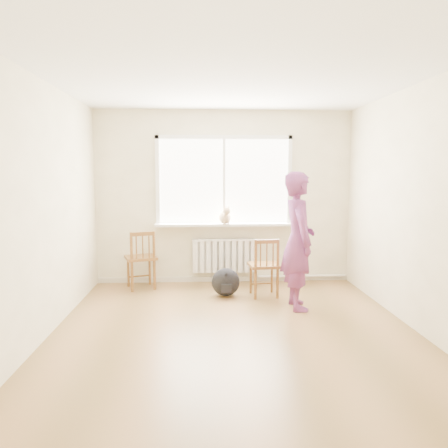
{
  "coord_description": "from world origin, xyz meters",
  "views": [
    {
      "loc": [
        -0.36,
        -4.61,
        1.73
      ],
      "look_at": [
        -0.05,
        1.2,
        1.05
      ],
      "focal_mm": 35.0,
      "sensor_mm": 36.0,
      "label": 1
    }
  ],
  "objects": [
    {
      "name": "back_wall",
      "position": [
        0.0,
        2.25,
        1.35
      ],
      "size": [
        4.0,
        0.01,
        2.7
      ],
      "primitive_type": "cube",
      "color": "#F1E7C1",
      "rests_on": "ground"
    },
    {
      "name": "chair_left",
      "position": [
        -1.25,
        1.85,
        0.44
      ],
      "size": [
        0.54,
        0.53,
        0.88
      ],
      "rotation": [
        0.0,
        0.0,
        3.47
      ],
      "color": "brown",
      "rests_on": "floor"
    },
    {
      "name": "radiator",
      "position": [
        0.0,
        2.16,
        0.44
      ],
      "size": [
        1.0,
        0.12,
        0.55
      ],
      "color": "white",
      "rests_on": "back_wall"
    },
    {
      "name": "window",
      "position": [
        0.0,
        2.22,
        1.66
      ],
      "size": [
        2.12,
        0.05,
        1.42
      ],
      "color": "white",
      "rests_on": "back_wall"
    },
    {
      "name": "heating_pipe",
      "position": [
        1.25,
        2.19,
        0.08
      ],
      "size": [
        1.4,
        0.04,
        0.04
      ],
      "primitive_type": "cylinder",
      "rotation": [
        0.0,
        1.57,
        0.0
      ],
      "color": "silver",
      "rests_on": "back_wall"
    },
    {
      "name": "cat",
      "position": [
        0.01,
        2.05,
        1.07
      ],
      "size": [
        0.23,
        0.44,
        0.3
      ],
      "rotation": [
        0.0,
        0.0,
        0.16
      ],
      "color": "beige",
      "rests_on": "windowsill"
    },
    {
      "name": "chair_right",
      "position": [
        0.52,
        1.34,
        0.42
      ],
      "size": [
        0.44,
        0.43,
        0.83
      ],
      "rotation": [
        0.0,
        0.0,
        3.23
      ],
      "color": "brown",
      "rests_on": "floor"
    },
    {
      "name": "backpack",
      "position": [
        -0.02,
        1.4,
        0.2
      ],
      "size": [
        0.48,
        0.43,
        0.4
      ],
      "primitive_type": "ellipsoid",
      "rotation": [
        0.0,
        0.0,
        0.39
      ],
      "color": "black",
      "rests_on": "floor"
    },
    {
      "name": "floor",
      "position": [
        0.0,
        0.0,
        0.0
      ],
      "size": [
        4.5,
        4.5,
        0.0
      ],
      "primitive_type": "plane",
      "color": "olive",
      "rests_on": "ground"
    },
    {
      "name": "ceiling",
      "position": [
        0.0,
        0.0,
        2.7
      ],
      "size": [
        4.5,
        4.5,
        0.0
      ],
      "primitive_type": "plane",
      "rotation": [
        3.14,
        0.0,
        0.0
      ],
      "color": "white",
      "rests_on": "back_wall"
    },
    {
      "name": "windowsill",
      "position": [
        0.0,
        2.14,
        0.93
      ],
      "size": [
        2.15,
        0.22,
        0.04
      ],
      "primitive_type": "cube",
      "color": "white",
      "rests_on": "back_wall"
    },
    {
      "name": "person",
      "position": [
        0.87,
        0.82,
        0.88
      ],
      "size": [
        0.45,
        0.66,
        1.75
      ],
      "primitive_type": "imported",
      "rotation": [
        0.0,
        0.0,
        1.62
      ],
      "color": "#C54158",
      "rests_on": "floor"
    },
    {
      "name": "baseboard",
      "position": [
        0.0,
        2.23,
        0.04
      ],
      "size": [
        4.0,
        0.03,
        0.08
      ],
      "primitive_type": "cube",
      "color": "beige",
      "rests_on": "ground"
    }
  ]
}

